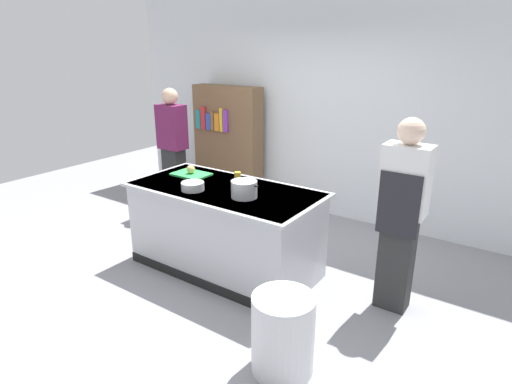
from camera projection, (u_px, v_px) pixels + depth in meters
ground_plane at (226, 268)px, 4.57m from camera, size 10.00×10.00×0.00m
back_wall at (321, 105)px, 5.71m from camera, size 6.40×0.12×3.00m
counter_island at (225, 228)px, 4.41m from camera, size 1.98×0.98×0.90m
cutting_board at (191, 174)px, 4.69m from camera, size 0.40×0.28×0.02m
onion at (191, 169)px, 4.67m from camera, size 0.09×0.09×0.09m
stock_pot at (244, 189)px, 3.99m from camera, size 0.31×0.25×0.16m
mixing_bowl at (193, 186)px, 4.20m from camera, size 0.23×0.23×0.08m
juice_cup at (238, 177)px, 4.47m from camera, size 0.07×0.07×0.10m
trash_bin at (283, 334)px, 3.05m from camera, size 0.45×0.45×0.60m
person_chef at (402, 213)px, 3.61m from camera, size 0.38×0.25×1.72m
person_guest at (173, 148)px, 5.90m from camera, size 0.38×0.24×1.72m
bookshelf at (228, 143)px, 6.43m from camera, size 1.10×0.31×1.70m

